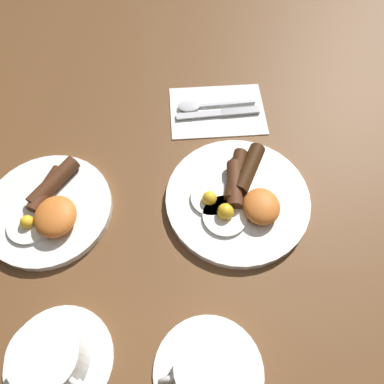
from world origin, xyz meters
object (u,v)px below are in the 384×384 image
breakfast_plate_near (239,197)px  teacup_far (53,359)px  knife (223,113)px  teacup_near (209,370)px  breakfast_plate_far (49,209)px  spoon (197,106)px

breakfast_plate_near → teacup_far: bearing=130.7°
breakfast_plate_near → knife: 0.20m
breakfast_plate_near → teacup_near: size_ratio=1.62×
breakfast_plate_near → teacup_far: (-0.25, 0.29, 0.02)m
teacup_far → breakfast_plate_near: bearing=-49.3°
breakfast_plate_far → teacup_far: size_ratio=1.42×
breakfast_plate_far → teacup_near: (-0.27, -0.26, 0.02)m
breakfast_plate_far → teacup_near: 0.37m
knife → spoon: bearing=-25.8°
teacup_far → knife: bearing=-31.9°
teacup_near → teacup_far: 0.21m
breakfast_plate_far → teacup_near: teacup_near is taller
breakfast_plate_near → spoon: (0.23, 0.06, -0.01)m
breakfast_plate_near → knife: size_ratio=1.48×
teacup_near → teacup_far: teacup_near is taller
breakfast_plate_near → breakfast_plate_far: size_ratio=1.15×
spoon → knife: bearing=154.4°
breakfast_plate_near → breakfast_plate_far: breakfast_plate_far is taller
teacup_near → breakfast_plate_far: bearing=43.5°
breakfast_plate_near → spoon: bearing=14.5°
spoon → teacup_near: bearing=85.0°
knife → spoon: spoon is taller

